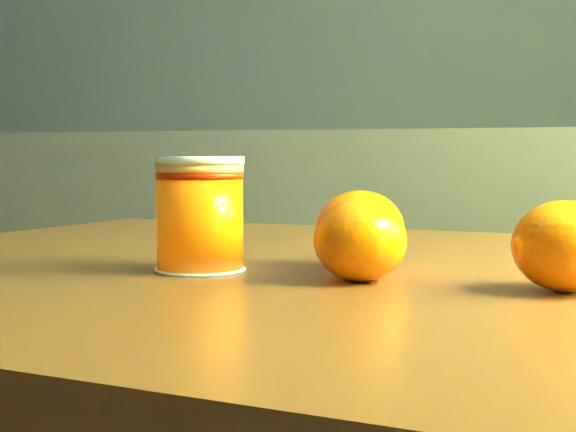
# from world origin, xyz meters

# --- Properties ---
(kitchen_counter) EXTENTS (3.15, 0.60, 0.90)m
(kitchen_counter) POSITION_xyz_m (0.00, 1.45, 0.45)
(kitchen_counter) COLOR #4B4C50
(kitchen_counter) RESTS_ON ground
(table) EXTENTS (1.09, 0.85, 0.75)m
(table) POSITION_xyz_m (0.86, -0.02, 0.65)
(table) COLOR brown
(table) RESTS_ON ground
(juice_glass) EXTENTS (0.07, 0.07, 0.09)m
(juice_glass) POSITION_xyz_m (0.73, -0.07, 0.79)
(juice_glass) COLOR #FF6805
(juice_glass) RESTS_ON table
(orange_front) EXTENTS (0.09, 0.09, 0.06)m
(orange_front) POSITION_xyz_m (0.84, -0.02, 0.78)
(orange_front) COLOR orange
(orange_front) RESTS_ON table
(orange_back) EXTENTS (0.08, 0.08, 0.06)m
(orange_back) POSITION_xyz_m (0.99, -0.09, 0.78)
(orange_back) COLOR orange
(orange_back) RESTS_ON table
(orange_extra) EXTENTS (0.08, 0.08, 0.06)m
(orange_extra) POSITION_xyz_m (0.86, -0.08, 0.78)
(orange_extra) COLOR orange
(orange_extra) RESTS_ON table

